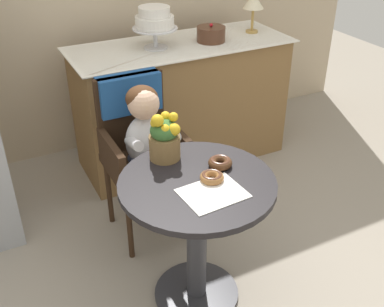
{
  "coord_description": "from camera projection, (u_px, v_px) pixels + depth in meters",
  "views": [
    {
      "loc": [
        -0.81,
        -1.54,
        1.9
      ],
      "look_at": [
        0.05,
        0.15,
        0.77
      ],
      "focal_mm": 43.66,
      "sensor_mm": 36.0,
      "label": 1
    }
  ],
  "objects": [
    {
      "name": "tiered_cake_stand",
      "position": [
        155.0,
        20.0,
        3.04
      ],
      "size": [
        0.3,
        0.3,
        0.27
      ],
      "color": "silver",
      "rests_on": "display_counter"
    },
    {
      "name": "donut_front",
      "position": [
        220.0,
        162.0,
        2.19
      ],
      "size": [
        0.11,
        0.11,
        0.04
      ],
      "color": "#4C2D19",
      "rests_on": "cafe_table"
    },
    {
      "name": "flower_vase",
      "position": [
        164.0,
        138.0,
        2.21
      ],
      "size": [
        0.15,
        0.15,
        0.25
      ],
      "color": "brown",
      "rests_on": "cafe_table"
    },
    {
      "name": "ground_plane",
      "position": [
        196.0,
        293.0,
        2.46
      ],
      "size": [
        8.0,
        8.0,
        0.0
      ],
      "primitive_type": "plane",
      "color": "gray"
    },
    {
      "name": "paper_napkin",
      "position": [
        213.0,
        193.0,
        2.01
      ],
      "size": [
        0.28,
        0.23,
        0.0
      ],
      "primitive_type": "cube",
      "rotation": [
        0.0,
        0.0,
        0.06
      ],
      "color": "white",
      "rests_on": "cafe_table"
    },
    {
      "name": "wicker_chair",
      "position": [
        137.0,
        132.0,
        2.66
      ],
      "size": [
        0.42,
        0.45,
        0.95
      ],
      "rotation": [
        0.0,
        0.0,
        0.07
      ],
      "color": "#332114",
      "rests_on": "ground"
    },
    {
      "name": "donut_mid",
      "position": [
        212.0,
        177.0,
        2.09
      ],
      "size": [
        0.11,
        0.11,
        0.04
      ],
      "color": "#936033",
      "rests_on": "cafe_table"
    },
    {
      "name": "seated_child",
      "position": [
        147.0,
        138.0,
        2.52
      ],
      "size": [
        0.27,
        0.32,
        0.73
      ],
      "color": "silver",
      "rests_on": "ground"
    },
    {
      "name": "display_counter",
      "position": [
        182.0,
        103.0,
        3.44
      ],
      "size": [
        1.56,
        0.62,
        0.9
      ],
      "color": "olive",
      "rests_on": "ground"
    },
    {
      "name": "round_layer_cake",
      "position": [
        211.0,
        34.0,
        3.24
      ],
      "size": [
        0.2,
        0.2,
        0.13
      ],
      "color": "#4C2D1E",
      "rests_on": "display_counter"
    },
    {
      "name": "cafe_table",
      "position": [
        197.0,
        218.0,
        2.2
      ],
      "size": [
        0.72,
        0.72,
        0.72
      ],
      "color": "black",
      "rests_on": "ground"
    },
    {
      "name": "table_lamp",
      "position": [
        254.0,
        2.0,
        3.34
      ],
      "size": [
        0.15,
        0.15,
        0.28
      ],
      "color": "#B28C47",
      "rests_on": "display_counter"
    }
  ]
}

